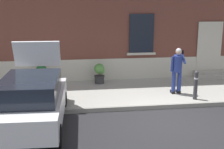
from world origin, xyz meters
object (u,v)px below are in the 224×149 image
hatchback_car_white (32,100)px  planter_terracotta (42,74)px  planter_charcoal (100,73)px  bollard_near_person (196,84)px  person_on_phone (177,68)px

hatchback_car_white → planter_terracotta: size_ratio=4.80×
planter_terracotta → planter_charcoal: size_ratio=1.00×
bollard_near_person → person_on_phone: (-0.44, 0.75, 0.44)m
planter_terracotta → bollard_near_person: bearing=-26.9°
bollard_near_person → planter_charcoal: size_ratio=1.22×
person_on_phone → hatchback_car_white: bearing=-165.8°
hatchback_car_white → planter_terracotta: 4.19m
person_on_phone → planter_charcoal: person_on_phone is taller
hatchback_car_white → person_on_phone: bearing=22.4°
hatchback_car_white → planter_charcoal: 4.64m
hatchback_car_white → person_on_phone: size_ratio=2.36×
person_on_phone → planter_charcoal: 3.38m
person_on_phone → planter_charcoal: size_ratio=2.04×
person_on_phone → planter_terracotta: 5.60m
bollard_near_person → planter_terracotta: (-5.60, 2.84, -0.11)m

